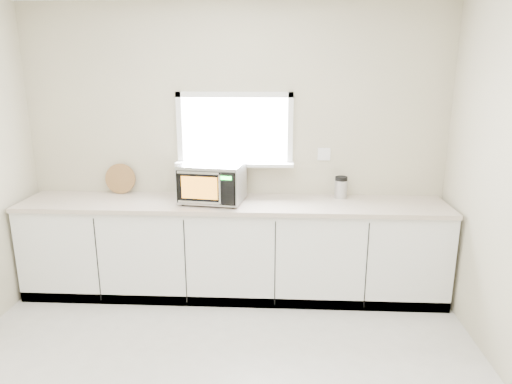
{
  "coord_description": "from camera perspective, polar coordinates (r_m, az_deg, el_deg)",
  "views": [
    {
      "loc": [
        0.43,
        -2.32,
        2.09
      ],
      "look_at": [
        0.22,
        1.55,
        1.05
      ],
      "focal_mm": 32.0,
      "sensor_mm": 36.0,
      "label": 1
    }
  ],
  "objects": [
    {
      "name": "back_wall",
      "position": [
        4.4,
        -2.61,
        5.42
      ],
      "size": [
        4.0,
        0.17,
        2.7
      ],
      "color": "#B0A78C",
      "rests_on": "ground"
    },
    {
      "name": "cabinets",
      "position": [
        4.37,
        -2.85,
        -7.26
      ],
      "size": [
        3.92,
        0.6,
        0.88
      ],
      "primitive_type": "cube",
      "color": "white",
      "rests_on": "ground"
    },
    {
      "name": "countertop",
      "position": [
        4.21,
        -2.95,
        -1.5
      ],
      "size": [
        3.92,
        0.64,
        0.04
      ],
      "primitive_type": "cube",
      "color": "beige",
      "rests_on": "cabinets"
    },
    {
      "name": "microwave",
      "position": [
        4.18,
        -5.46,
        1.26
      ],
      "size": [
        0.61,
        0.52,
        0.36
      ],
      "rotation": [
        0.0,
        0.0,
        -0.14
      ],
      "color": "black",
      "rests_on": "countertop"
    },
    {
      "name": "knife_block",
      "position": [
        4.1,
        -5.25,
        0.35
      ],
      "size": [
        0.16,
        0.25,
        0.33
      ],
      "rotation": [
        0.0,
        0.0,
        0.23
      ],
      "color": "#472A19",
      "rests_on": "countertop"
    },
    {
      "name": "cutting_board",
      "position": [
        4.65,
        -16.59,
        1.61
      ],
      "size": [
        0.3,
        0.07,
        0.29
      ],
      "primitive_type": "cylinder",
      "rotation": [
        1.4,
        0.0,
        0.0
      ],
      "color": "olive",
      "rests_on": "countertop"
    },
    {
      "name": "coffee_grinder",
      "position": [
        4.38,
        10.56,
        0.6
      ],
      "size": [
        0.14,
        0.14,
        0.21
      ],
      "rotation": [
        0.0,
        0.0,
        -0.19
      ],
      "color": "#B2B4B9",
      "rests_on": "countertop"
    }
  ]
}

